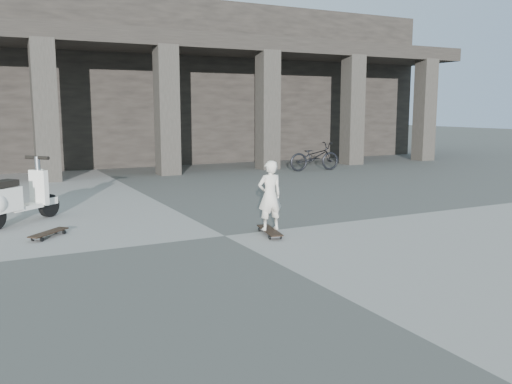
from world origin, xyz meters
name	(u,v)px	position (x,y,z in m)	size (l,w,h in m)	color
ground	(225,236)	(0.00, 0.00, 0.00)	(90.00, 90.00, 0.00)	#494947
colonnade	(78,83)	(0.00, 13.77, 3.03)	(28.00, 8.82, 6.00)	black
longboard	(270,231)	(0.69, -0.27, 0.07)	(0.37, 0.90, 0.09)	black
skateboard_spare	(49,233)	(-2.59, 1.20, 0.07)	(0.69, 0.68, 0.09)	black
child	(270,195)	(0.69, -0.27, 0.66)	(0.42, 0.28, 1.15)	silver
scooter	(9,200)	(-3.10, 2.40, 0.47)	(1.42, 1.22, 1.20)	black
bicycle	(314,157)	(6.50, 7.30, 0.47)	(0.63, 1.80, 0.95)	black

